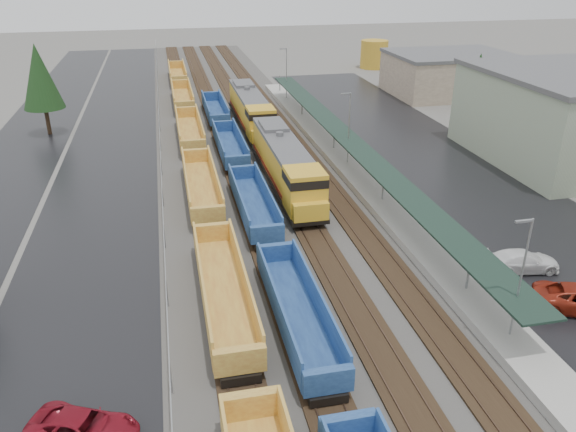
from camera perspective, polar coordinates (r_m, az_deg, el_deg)
The scene contains 17 objects.
ballast_strip at distance 66.58m, azimuth -4.52°, elevation 7.15°, with size 20.00×160.00×0.08m, color #302D2B.
trackbed at distance 66.54m, azimuth -4.53°, elevation 7.24°, with size 14.60×160.00×0.22m.
west_parking_lot at distance 66.36m, azimuth -17.51°, elevation 5.96°, with size 10.00×160.00×0.02m, color black.
west_road at distance 68.07m, azimuth -25.91°, elevation 5.04°, with size 9.00×160.00×0.02m, color black.
east_commuter_lot at distance 62.94m, azimuth 14.31°, elevation 5.34°, with size 16.00×100.00×0.02m, color black.
station_platform at distance 59.17m, azimuth 6.06°, elevation 5.48°, with size 3.00×80.00×8.00m.
chainlink_fence at distance 64.08m, azimuth -12.87°, elevation 7.35°, with size 0.08×160.04×2.02m.
distant_hills at distance 221.01m, azimuth 1.69°, elevation 19.68°, with size 301.00×140.00×25.20m.
tree_west_far at distance 75.44m, azimuth -23.92°, elevation 12.82°, with size 4.84×4.84×11.00m.
tree_east at distance 72.29m, azimuth 18.66°, elevation 12.65°, with size 4.40×4.40×10.00m.
locomotive_lead at distance 52.84m, azimuth -0.22°, elevation 5.24°, with size 3.15×20.79×4.71m.
locomotive_trail at distance 72.63m, azimuth -3.79°, elevation 10.70°, with size 3.15×20.79×4.71m.
well_string_yellow at distance 51.91m, azimuth -8.79°, elevation 3.06°, with size 2.78×123.81×2.47m.
well_string_blue at distance 40.58m, azimuth -1.72°, elevation -3.24°, with size 2.62×95.32×2.32m.
storage_tank at distance 116.05m, azimuth 8.73°, elevation 15.93°, with size 5.31×5.31×5.31m, color gold.
parked_car_west_c at distance 28.92m, azimuth -20.06°, elevation -19.66°, with size 5.12×2.36×1.42m, color maroon.
parked_car_east_c at distance 42.99m, azimuth 22.73°, elevation -4.26°, with size 5.14×2.09×1.49m, color white.
Camera 1 is at (-8.50, -2.84, 20.33)m, focal length 35.00 mm.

